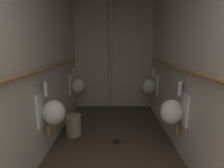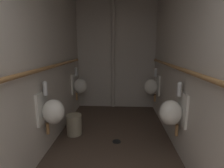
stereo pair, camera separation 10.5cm
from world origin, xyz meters
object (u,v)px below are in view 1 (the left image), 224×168
object	(u,v)px
urinal_left_mid	(52,112)
waste_bin	(73,125)
floor_drain	(117,141)
standpipe_back_wall	(110,56)
urinal_right_far	(150,86)
urinal_right_mid	(173,111)
urinal_left_far	(77,86)

from	to	relation	value
urinal_left_mid	waste_bin	size ratio (longest dim) A/B	2.09
floor_drain	standpipe_back_wall	bearing A→B (deg)	94.60
urinal_left_mid	waste_bin	world-z (taller)	urinal_left_mid
urinal_right_far	floor_drain	world-z (taller)	urinal_right_far
urinal_right_mid	floor_drain	size ratio (longest dim) A/B	5.39
standpipe_back_wall	waste_bin	world-z (taller)	standpipe_back_wall
urinal_right_mid	floor_drain	distance (m)	1.06
urinal_left_mid	urinal_left_far	distance (m)	1.60
standpipe_back_wall	floor_drain	size ratio (longest dim) A/B	18.18
urinal_right_far	floor_drain	bearing A→B (deg)	-122.07
urinal_left_mid	floor_drain	size ratio (longest dim) A/B	5.39
urinal_right_far	urinal_left_far	bearing A→B (deg)	179.61
urinal_right_mid	floor_drain	world-z (taller)	urinal_right_mid
urinal_right_far	waste_bin	bearing A→B (deg)	-146.90
urinal_right_mid	standpipe_back_wall	bearing A→B (deg)	113.76
urinal_left_mid	urinal_right_far	bearing A→B (deg)	44.44
urinal_left_mid	floor_drain	distance (m)	1.16
urinal_left_mid	urinal_left_far	xyz separation A→B (m)	(0.00, 1.60, 0.00)
urinal_left_far	waste_bin	bearing A→B (deg)	-83.08
urinal_left_far	waste_bin	distance (m)	1.11
floor_drain	urinal_right_far	bearing A→B (deg)	57.93
standpipe_back_wall	urinal_right_mid	bearing A→B (deg)	-66.24
urinal_right_mid	waste_bin	size ratio (longest dim) A/B	2.09
urinal_right_mid	waste_bin	xyz separation A→B (m)	(-1.50, 0.57, -0.49)
urinal_right_far	waste_bin	distance (m)	1.86
urinal_left_mid	standpipe_back_wall	xyz separation A→B (m)	(0.74, 2.04, 0.63)
urinal_right_far	waste_bin	size ratio (longest dim) A/B	2.09
urinal_left_far	waste_bin	world-z (taller)	urinal_left_far
urinal_left_far	urinal_right_far	bearing A→B (deg)	-0.39
urinal_left_far	urinal_right_far	distance (m)	1.62
urinal_left_mid	urinal_right_mid	size ratio (longest dim) A/B	1.00
urinal_left_mid	standpipe_back_wall	distance (m)	2.26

